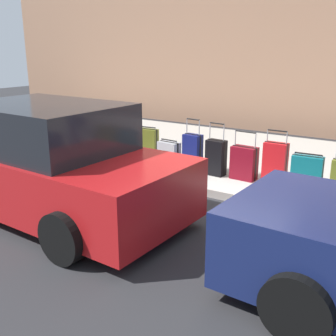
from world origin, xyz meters
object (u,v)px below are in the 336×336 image
Objects in this scene: suitcase_maroon_5 at (244,163)px; fire_hydrant at (78,134)px; suitcase_red_4 at (275,164)px; suitcase_black_6 at (216,158)px; suitcase_red_11 at (105,138)px; suitcase_navy_7 at (193,153)px; parked_car_red_1 at (47,163)px; suitcase_teal_10 at (124,146)px; suitcase_olive_9 at (147,146)px; suitcase_silver_8 at (169,155)px; suitcase_teal_3 at (306,175)px; bollard_post at (56,134)px.

fire_hydrant is at bearing 0.68° from suitcase_maroon_5.
suitcase_red_4 is 1.10m from suitcase_black_6.
suitcase_red_11 reaches higher than fire_hydrant.
suitcase_navy_7 is (1.58, 0.10, -0.01)m from suitcase_red_4.
suitcase_navy_7 is at bearing -110.15° from parked_car_red_1.
suitcase_navy_7 reaches higher than suitcase_teal_10.
suitcase_navy_7 is 1.11m from suitcase_olive_9.
suitcase_silver_8 is 0.76× the size of suitcase_teal_10.
suitcase_teal_3 is 5.25m from fire_hydrant.
suitcase_maroon_5 is 0.86× the size of suitcase_navy_7.
suitcase_maroon_5 is 1.23× the size of fire_hydrant.
suitcase_red_4 reaches higher than suitcase_olive_9.
suitcase_red_4 reaches higher than suitcase_red_11.
suitcase_navy_7 is 1.53× the size of bollard_post.
suitcase_teal_10 is at bearing -74.88° from parked_car_red_1.
suitcase_navy_7 is at bearing -1.05° from suitcase_teal_3.
suitcase_silver_8 is 2.72m from parked_car_red_1.
suitcase_maroon_5 is at bearing -174.51° from suitcase_black_6.
suitcase_maroon_5 is 3.34m from suitcase_red_11.
suitcase_navy_7 is 3.09m from fire_hydrant.
suitcase_navy_7 is 0.23× the size of parked_car_red_1.
suitcase_red_11 is (2.80, -0.07, 0.01)m from suitcase_black_6.
parked_car_red_1 is (-2.11, 2.70, 0.26)m from fire_hydrant.
suitcase_red_4 is at bearing -132.81° from parked_car_red_1.
suitcase_teal_3 is 0.66× the size of suitcase_navy_7.
suitcase_black_6 is 2.20m from suitcase_teal_10.
suitcase_red_4 is 1.03× the size of suitcase_red_11.
suitcase_red_11 is at bearing -0.31° from suitcase_maroon_5.
suitcase_black_6 reaches higher than suitcase_red_11.
bollard_post is at bearing 3.70° from suitcase_olive_9.
suitcase_black_6 is at bearing 5.49° from suitcase_maroon_5.
suitcase_teal_3 is 5.83m from bollard_post.
fire_hydrant reaches higher than suitcase_silver_8.
fire_hydrant is (1.98, 0.02, 0.03)m from suitcase_olive_9.
suitcase_teal_10 is (0.60, 0.00, -0.10)m from suitcase_olive_9.
bollard_post reaches higher than suitcase_teal_3.
suitcase_red_4 is at bearing -177.65° from bollard_post.
parked_car_red_1 is (-0.13, 2.72, 0.29)m from suitcase_olive_9.
suitcase_navy_7 is 2.32m from suitcase_red_11.
suitcase_black_6 is 0.97× the size of suitcase_navy_7.
suitcase_navy_7 is at bearing 3.54° from suitcase_black_6.
suitcase_navy_7 is at bearing 3.54° from suitcase_red_4.
suitcase_red_4 is 2.70m from suitcase_olive_9.
parked_car_red_1 is at bearing 39.91° from suitcase_teal_3.
suitcase_navy_7 reaches higher than bollard_post.
suitcase_red_4 reaches higher than suitcase_maroon_5.
bollard_post is (2.55, 0.17, -0.02)m from suitcase_olive_9.
suitcase_red_11 is 1.31× the size of fire_hydrant.
suitcase_olive_9 is (3.28, -0.09, 0.04)m from suitcase_teal_3.
suitcase_maroon_5 is 4.11m from fire_hydrant.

